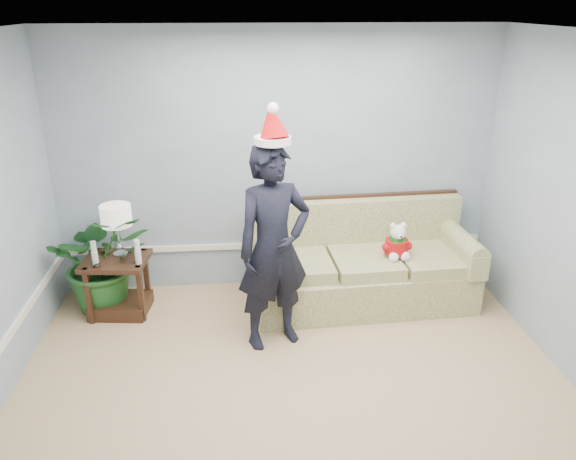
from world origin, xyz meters
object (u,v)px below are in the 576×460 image
at_px(table_lamp, 116,218).
at_px(houseplant, 103,260).
at_px(man, 274,248).
at_px(teddy_bear, 397,245).
at_px(side_table, 119,291).
at_px(sofa, 362,267).

bearing_deg(table_lamp, houseplant, 168.26).
height_order(man, teddy_bear, man).
distance_m(side_table, houseplant, 0.35).
xyz_separation_m(table_lamp, man, (1.45, -0.72, -0.06)).
height_order(table_lamp, man, man).
xyz_separation_m(table_lamp, houseplant, (-0.19, 0.04, -0.46)).
distance_m(sofa, teddy_bear, 0.46).
bearing_deg(teddy_bear, houseplant, 171.44).
height_order(houseplant, teddy_bear, houseplant).
xyz_separation_m(sofa, man, (-0.95, -0.70, 0.56)).
bearing_deg(sofa, table_lamp, 176.82).
xyz_separation_m(sofa, houseplant, (-2.59, 0.06, 0.16)).
height_order(sofa, teddy_bear, sofa).
distance_m(sofa, side_table, 2.44).
bearing_deg(teddy_bear, man, -160.90).
xyz_separation_m(man, teddy_bear, (1.25, 0.54, -0.25)).
xyz_separation_m(side_table, houseplant, (-0.15, 0.11, 0.30)).
bearing_deg(table_lamp, sofa, -0.42).
bearing_deg(man, houseplant, 134.67).
bearing_deg(side_table, teddy_bear, -2.36).
bearing_deg(man, side_table, 136.03).
xyz_separation_m(sofa, side_table, (-2.44, -0.05, -0.13)).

